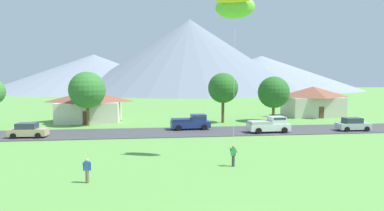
{
  "coord_description": "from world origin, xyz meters",
  "views": [
    {
      "loc": [
        -3.74,
        -13.24,
        7.1
      ],
      "look_at": [
        0.28,
        18.07,
        4.44
      ],
      "focal_mm": 31.92,
      "sensor_mm": 36.0,
      "label": 1
    }
  ],
  "objects_px": {
    "watcher_person": "(87,170)",
    "parked_car_tan_west_end": "(28,131)",
    "house_leftmost": "(313,101)",
    "house_left_center": "(90,106)",
    "parked_car_silver_mid_west": "(353,125)",
    "pickup_truck_navy_west_side": "(191,122)",
    "tree_right_of_center": "(274,92)",
    "tree_center": "(223,88)",
    "tree_left_of_center": "(87,90)",
    "kite_flyer_with_kite": "(235,8)",
    "pickup_truck_white_east_side": "(270,125)"
  },
  "relations": [
    {
      "from": "tree_left_of_center",
      "to": "pickup_truck_navy_west_side",
      "type": "relative_size",
      "value": 1.49
    },
    {
      "from": "pickup_truck_white_east_side",
      "to": "parked_car_tan_west_end",
      "type": "bearing_deg",
      "value": 179.76
    },
    {
      "from": "house_leftmost",
      "to": "tree_left_of_center",
      "type": "xyz_separation_m",
      "value": [
        -38.01,
        -7.16,
        2.42
      ]
    },
    {
      "from": "pickup_truck_navy_west_side",
      "to": "watcher_person",
      "type": "relative_size",
      "value": 3.15
    },
    {
      "from": "house_leftmost",
      "to": "parked_car_tan_west_end",
      "type": "relative_size",
      "value": 2.38
    },
    {
      "from": "tree_center",
      "to": "parked_car_tan_west_end",
      "type": "height_order",
      "value": "tree_center"
    },
    {
      "from": "pickup_truck_navy_west_side",
      "to": "watcher_person",
      "type": "height_order",
      "value": "pickup_truck_navy_west_side"
    },
    {
      "from": "tree_center",
      "to": "kite_flyer_with_kite",
      "type": "bearing_deg",
      "value": -100.19
    },
    {
      "from": "parked_car_silver_mid_west",
      "to": "kite_flyer_with_kite",
      "type": "height_order",
      "value": "kite_flyer_with_kite"
    },
    {
      "from": "tree_left_of_center",
      "to": "kite_flyer_with_kite",
      "type": "relative_size",
      "value": 0.56
    },
    {
      "from": "house_leftmost",
      "to": "pickup_truck_white_east_side",
      "type": "bearing_deg",
      "value": -130.25
    },
    {
      "from": "parked_car_silver_mid_west",
      "to": "house_left_center",
      "type": "bearing_deg",
      "value": 158.17
    },
    {
      "from": "parked_car_tan_west_end",
      "to": "house_leftmost",
      "type": "bearing_deg",
      "value": 20.9
    },
    {
      "from": "house_left_center",
      "to": "watcher_person",
      "type": "xyz_separation_m",
      "value": [
        5.13,
        -32.45,
        -1.65
      ]
    },
    {
      "from": "house_left_center",
      "to": "parked_car_silver_mid_west",
      "type": "height_order",
      "value": "house_left_center"
    },
    {
      "from": "watcher_person",
      "to": "pickup_truck_white_east_side",
      "type": "bearing_deg",
      "value": 43.19
    },
    {
      "from": "house_leftmost",
      "to": "kite_flyer_with_kite",
      "type": "height_order",
      "value": "kite_flyer_with_kite"
    },
    {
      "from": "house_leftmost",
      "to": "watcher_person",
      "type": "distance_m",
      "value": 48.24
    },
    {
      "from": "tree_left_of_center",
      "to": "tree_center",
      "type": "bearing_deg",
      "value": 1.94
    },
    {
      "from": "parked_car_tan_west_end",
      "to": "parked_car_silver_mid_west",
      "type": "distance_m",
      "value": 40.46
    },
    {
      "from": "tree_center",
      "to": "tree_left_of_center",
      "type": "bearing_deg",
      "value": -178.06
    },
    {
      "from": "tree_right_of_center",
      "to": "pickup_truck_white_east_side",
      "type": "height_order",
      "value": "tree_right_of_center"
    },
    {
      "from": "tree_left_of_center",
      "to": "watcher_person",
      "type": "distance_m",
      "value": 28.31
    },
    {
      "from": "house_left_center",
      "to": "pickup_truck_navy_west_side",
      "type": "relative_size",
      "value": 1.9
    },
    {
      "from": "parked_car_tan_west_end",
      "to": "parked_car_silver_mid_west",
      "type": "xyz_separation_m",
      "value": [
        40.46,
        -0.15,
        0.0
      ]
    },
    {
      "from": "tree_right_of_center",
      "to": "watcher_person",
      "type": "bearing_deg",
      "value": -129.73
    },
    {
      "from": "tree_center",
      "to": "parked_car_tan_west_end",
      "type": "relative_size",
      "value": 1.81
    },
    {
      "from": "tree_right_of_center",
      "to": "parked_car_silver_mid_west",
      "type": "relative_size",
      "value": 1.69
    },
    {
      "from": "parked_car_tan_west_end",
      "to": "watcher_person",
      "type": "relative_size",
      "value": 2.54
    },
    {
      "from": "tree_center",
      "to": "watcher_person",
      "type": "relative_size",
      "value": 4.6
    },
    {
      "from": "parked_car_tan_west_end",
      "to": "parked_car_silver_mid_west",
      "type": "bearing_deg",
      "value": -0.21
    },
    {
      "from": "kite_flyer_with_kite",
      "to": "pickup_truck_white_east_side",
      "type": "bearing_deg",
      "value": 58.1
    },
    {
      "from": "tree_left_of_center",
      "to": "parked_car_tan_west_end",
      "type": "relative_size",
      "value": 1.85
    },
    {
      "from": "house_leftmost",
      "to": "house_left_center",
      "type": "height_order",
      "value": "house_leftmost"
    },
    {
      "from": "pickup_truck_navy_west_side",
      "to": "pickup_truck_white_east_side",
      "type": "height_order",
      "value": "same"
    },
    {
      "from": "pickup_truck_white_east_side",
      "to": "parked_car_silver_mid_west",
      "type": "bearing_deg",
      "value": -0.13
    },
    {
      "from": "parked_car_silver_mid_west",
      "to": "pickup_truck_navy_west_side",
      "type": "bearing_deg",
      "value": 169.84
    },
    {
      "from": "house_leftmost",
      "to": "house_left_center",
      "type": "relative_size",
      "value": 1.01
    },
    {
      "from": "tree_right_of_center",
      "to": "tree_left_of_center",
      "type": "bearing_deg",
      "value": -178.02
    },
    {
      "from": "tree_left_of_center",
      "to": "kite_flyer_with_kite",
      "type": "distance_m",
      "value": 28.4
    },
    {
      "from": "house_left_center",
      "to": "tree_left_of_center",
      "type": "height_order",
      "value": "tree_left_of_center"
    },
    {
      "from": "watcher_person",
      "to": "parked_car_tan_west_end",
      "type": "bearing_deg",
      "value": 118.23
    },
    {
      "from": "tree_right_of_center",
      "to": "parked_car_silver_mid_west",
      "type": "xyz_separation_m",
      "value": [
        6.9,
        -10.46,
        -3.78
      ]
    },
    {
      "from": "tree_left_of_center",
      "to": "pickup_truck_navy_west_side",
      "type": "distance_m",
      "value": 16.06
    },
    {
      "from": "tree_center",
      "to": "pickup_truck_white_east_side",
      "type": "height_order",
      "value": "tree_center"
    },
    {
      "from": "house_left_center",
      "to": "pickup_truck_navy_west_side",
      "type": "bearing_deg",
      "value": -35.37
    },
    {
      "from": "tree_left_of_center",
      "to": "tree_center",
      "type": "distance_m",
      "value": 20.15
    },
    {
      "from": "parked_car_tan_west_end",
      "to": "house_left_center",
      "type": "bearing_deg",
      "value": 71.77
    },
    {
      "from": "tree_center",
      "to": "kite_flyer_with_kite",
      "type": "xyz_separation_m",
      "value": [
        -4.11,
        -22.85,
        7.46
      ]
    },
    {
      "from": "parked_car_silver_mid_west",
      "to": "watcher_person",
      "type": "bearing_deg",
      "value": -149.42
    }
  ]
}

